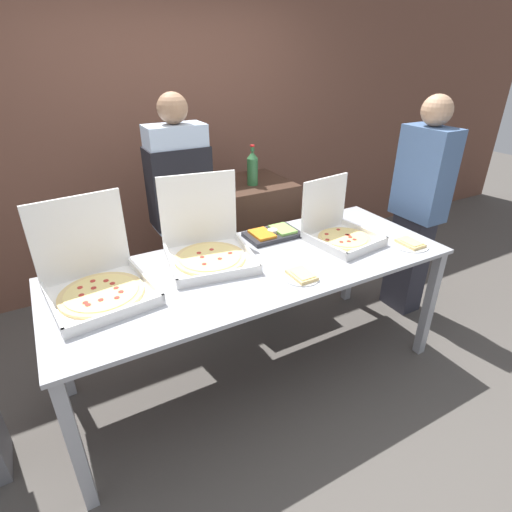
{
  "coord_description": "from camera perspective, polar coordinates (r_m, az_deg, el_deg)",
  "views": [
    {
      "loc": [
        -1.04,
        -1.87,
        2.02
      ],
      "look_at": [
        0.0,
        0.0,
        0.91
      ],
      "focal_mm": 28.0,
      "sensor_mm": 36.0,
      "label": 1
    }
  ],
  "objects": [
    {
      "name": "person_guest_plaid",
      "position": [
        3.41,
        22.14,
        6.52
      ],
      "size": [
        0.22,
        0.4,
        1.75
      ],
      "rotation": [
        0.0,
        0.0,
        1.57
      ],
      "color": "#2D2D38",
      "rests_on": "ground_plane"
    },
    {
      "name": "soda_bottle",
      "position": [
        3.21,
        -0.51,
        12.48
      ],
      "size": [
        0.09,
        0.09,
        0.31
      ],
      "color": "#2D6638",
      "rests_on": "sideboard_podium"
    },
    {
      "name": "veggie_tray",
      "position": [
        2.78,
        2.36,
        3.2
      ],
      "size": [
        0.37,
        0.23,
        0.05
      ],
      "color": "#28282D",
      "rests_on": "buffet_table"
    },
    {
      "name": "person_server_vest",
      "position": [
        2.96,
        -10.61,
        6.93
      ],
      "size": [
        0.42,
        0.24,
        1.79
      ],
      "rotation": [
        0.0,
        0.0,
        3.14
      ],
      "color": "slate",
      "rests_on": "ground_plane"
    },
    {
      "name": "paper_plate_front_center",
      "position": [
        2.84,
        21.17,
        1.65
      ],
      "size": [
        0.24,
        0.24,
        0.03
      ],
      "color": "white",
      "rests_on": "buffet_table"
    },
    {
      "name": "sideboard_podium",
      "position": [
        3.51,
        -1.05,
        2.22
      ],
      "size": [
        0.66,
        0.6,
        1.06
      ],
      "color": "#382319",
      "rests_on": "ground_plane"
    },
    {
      "name": "pizza_box_near_right",
      "position": [
        2.48,
        -7.01,
        1.49
      ],
      "size": [
        0.57,
        0.58,
        0.49
      ],
      "rotation": [
        0.0,
        0.0,
        -0.16
      ],
      "color": "white",
      "rests_on": "buffet_table"
    },
    {
      "name": "ground_plane",
      "position": [
        2.94,
        0.0,
        -16.01
      ],
      "size": [
        16.0,
        16.0,
        0.0
      ],
      "primitive_type": "plane",
      "color": "#514C47"
    },
    {
      "name": "pizza_box_near_left",
      "position": [
        2.26,
        -21.88,
        -3.12
      ],
      "size": [
        0.55,
        0.56,
        0.49
      ],
      "rotation": [
        0.0,
        0.0,
        0.12
      ],
      "color": "white",
      "rests_on": "buffet_table"
    },
    {
      "name": "pizza_box_far_left",
      "position": [
        2.76,
        11.82,
        3.6
      ],
      "size": [
        0.45,
        0.47,
        0.4
      ],
      "rotation": [
        0.0,
        0.0,
        0.13
      ],
      "color": "white",
      "rests_on": "buffet_table"
    },
    {
      "name": "soda_can_colored",
      "position": [
        3.5,
        -0.71,
        12.5
      ],
      "size": [
        0.07,
        0.07,
        0.12
      ],
      "color": "red",
      "rests_on": "sideboard_podium"
    },
    {
      "name": "soda_can_silver",
      "position": [
        3.19,
        -3.96,
        10.92
      ],
      "size": [
        0.07,
        0.07,
        0.12
      ],
      "color": "silver",
      "rests_on": "sideboard_podium"
    },
    {
      "name": "brick_wall_behind",
      "position": [
        3.77,
        -13.27,
        17.2
      ],
      "size": [
        10.0,
        0.06,
        2.8
      ],
      "color": "brown",
      "rests_on": "ground_plane"
    },
    {
      "name": "buffet_table",
      "position": [
        2.48,
        0.0,
        -2.84
      ],
      "size": [
        2.44,
        0.93,
        0.86
      ],
      "color": "#A8AAB2",
      "rests_on": "ground_plane"
    },
    {
      "name": "paper_plate_front_left",
      "position": [
        2.29,
        6.55,
        -2.8
      ],
      "size": [
        0.21,
        0.21,
        0.03
      ],
      "color": "white",
      "rests_on": "buffet_table"
    }
  ]
}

